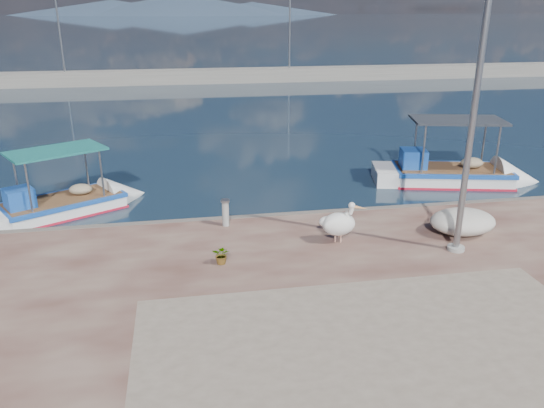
{
  "coord_description": "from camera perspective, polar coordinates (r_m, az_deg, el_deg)",
  "views": [
    {
      "loc": [
        -2.38,
        -9.74,
        6.38
      ],
      "look_at": [
        0.0,
        3.8,
        1.3
      ],
      "focal_mm": 35.0,
      "sensor_mm": 36.0,
      "label": 1
    }
  ],
  "objects": [
    {
      "name": "quay_patch",
      "position": [
        9.56,
        13.79,
        -18.33
      ],
      "size": [
        9.0,
        7.0,
        0.01
      ],
      "primitive_type": "cube",
      "color": "gray",
      "rests_on": "quay"
    },
    {
      "name": "boat_right",
      "position": [
        21.78,
        18.53,
        2.79
      ],
      "size": [
        6.36,
        3.29,
        2.92
      ],
      "rotation": [
        0.0,
        0.0,
        -0.22
      ],
      "color": "white",
      "rests_on": "ground"
    },
    {
      "name": "net_pile_d",
      "position": [
        15.59,
        19.82,
        -1.8
      ],
      "size": [
        1.83,
        1.37,
        0.69
      ],
      "primitive_type": "ellipsoid",
      "color": "beige",
      "rests_on": "quay"
    },
    {
      "name": "potted_plant",
      "position": [
        13.03,
        -5.41,
        -5.47
      ],
      "size": [
        0.54,
        0.51,
        0.48
      ],
      "primitive_type": "imported",
      "rotation": [
        0.0,
        0.0,
        -0.39
      ],
      "color": "#33722D",
      "rests_on": "quay"
    },
    {
      "name": "boat_left",
      "position": [
        18.84,
        -21.63,
        -0.37
      ],
      "size": [
        5.39,
        4.1,
        2.52
      ],
      "rotation": [
        0.0,
        0.0,
        0.52
      ],
      "color": "white",
      "rests_on": "ground"
    },
    {
      "name": "ground",
      "position": [
        11.88,
        3.25,
        -12.22
      ],
      "size": [
        1400.0,
        1400.0,
        0.0
      ],
      "primitive_type": "plane",
      "color": "#162635",
      "rests_on": "ground"
    },
    {
      "name": "bollard_near",
      "position": [
        15.2,
        -5.02,
        -0.82
      ],
      "size": [
        0.26,
        0.26,
        0.79
      ],
      "color": "gray",
      "rests_on": "quay"
    },
    {
      "name": "mountains",
      "position": [
        659.79,
        -10.01,
        20.25
      ],
      "size": [
        370.0,
        280.0,
        22.0
      ],
      "color": "#28384C",
      "rests_on": "ground"
    },
    {
      "name": "breakwater",
      "position": [
        50.13,
        -7.39,
        13.49
      ],
      "size": [
        120.0,
        2.2,
        7.5
      ],
      "color": "gray",
      "rests_on": "ground"
    },
    {
      "name": "pelican",
      "position": [
        14.12,
        7.26,
        -2.07
      ],
      "size": [
        1.22,
        0.85,
        1.17
      ],
      "rotation": [
        0.0,
        0.0,
        -0.4
      ],
      "color": "tan",
      "rests_on": "quay"
    },
    {
      "name": "lamp_post",
      "position": [
        13.63,
        20.68,
        8.07
      ],
      "size": [
        0.44,
        0.96,
        7.0
      ],
      "color": "gray",
      "rests_on": "quay"
    }
  ]
}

